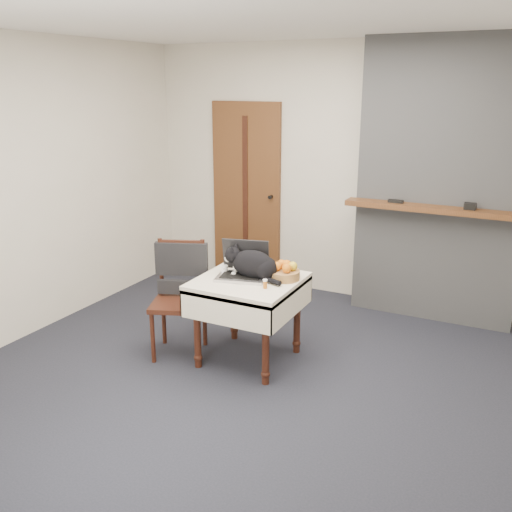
{
  "coord_description": "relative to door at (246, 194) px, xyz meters",
  "views": [
    {
      "loc": [
        1.73,
        -3.59,
        2.19
      ],
      "look_at": [
        -0.15,
        0.13,
        0.92
      ],
      "focal_mm": 40.0,
      "sensor_mm": 36.0,
      "label": 1
    }
  ],
  "objects": [
    {
      "name": "door",
      "position": [
        0.0,
        0.0,
        0.0
      ],
      "size": [
        0.82,
        0.1,
        2.0
      ],
      "color": "brown",
      "rests_on": "ground"
    },
    {
      "name": "chimney",
      "position": [
        2.1,
        -0.13,
        0.3
      ],
      "size": [
        1.62,
        0.48,
        2.6
      ],
      "color": "gray",
      "rests_on": "ground"
    },
    {
      "name": "fruit_basket",
      "position": [
        1.21,
        -1.66,
        -0.24
      ],
      "size": [
        0.25,
        0.25,
        0.14
      ],
      "color": "#AE7E46",
      "rests_on": "side_table"
    },
    {
      "name": "room_shell",
      "position": [
        1.2,
        -1.51,
        0.76
      ],
      "size": [
        4.52,
        4.01,
        2.61
      ],
      "color": "beige",
      "rests_on": "ground"
    },
    {
      "name": "side_table",
      "position": [
        0.96,
        -1.79,
        -0.41
      ],
      "size": [
        0.78,
        0.78,
        0.7
      ],
      "color": "#361C0E",
      "rests_on": "ground"
    },
    {
      "name": "ground",
      "position": [
        1.2,
        -1.97,
        -1.0
      ],
      "size": [
        4.5,
        4.5,
        0.0
      ],
      "primitive_type": "plane",
      "color": "black",
      "rests_on": "ground"
    },
    {
      "name": "pill_bottle",
      "position": [
        1.17,
        -1.92,
        -0.26
      ],
      "size": [
        0.03,
        0.03,
        0.07
      ],
      "color": "#A75914",
      "rests_on": "side_table"
    },
    {
      "name": "cream_jar",
      "position": [
        0.72,
        -1.76,
        -0.27
      ],
      "size": [
        0.06,
        0.06,
        0.07
      ],
      "primitive_type": "cylinder",
      "color": "white",
      "rests_on": "side_table"
    },
    {
      "name": "laptop",
      "position": [
        0.89,
        -1.75,
        -0.23
      ],
      "size": [
        0.45,
        0.41,
        0.28
      ],
      "rotation": [
        0.0,
        0.0,
        0.25
      ],
      "color": "#B7B7BC",
      "rests_on": "side_table"
    },
    {
      "name": "cat",
      "position": [
        0.99,
        -1.75,
        -0.19
      ],
      "size": [
        0.54,
        0.22,
        0.26
      ],
      "rotation": [
        0.0,
        0.0,
        0.05
      ],
      "color": "black",
      "rests_on": "side_table"
    },
    {
      "name": "chair",
      "position": [
        0.36,
        -1.87,
        -0.39
      ],
      "size": [
        0.55,
        0.54,
        0.95
      ],
      "rotation": [
        0.0,
        0.0,
        0.37
      ],
      "color": "#361C0E",
      "rests_on": "ground"
    },
    {
      "name": "desk_clutter",
      "position": [
        1.11,
        -1.75,
        -0.3
      ],
      "size": [
        0.1,
        0.11,
        0.01
      ],
      "primitive_type": "cube",
      "rotation": [
        0.0,
        0.0,
        0.87
      ],
      "color": "black",
      "rests_on": "side_table"
    }
  ]
}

